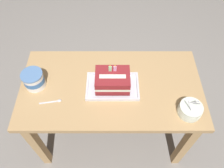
{
  "coord_description": "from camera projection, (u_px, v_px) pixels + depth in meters",
  "views": [
    {
      "loc": [
        0.01,
        -0.85,
        1.95
      ],
      "look_at": [
        0.0,
        -0.01,
        0.77
      ],
      "focal_mm": 35.64,
      "sensor_mm": 36.0,
      "label": 1
    }
  ],
  "objects": [
    {
      "name": "foil_tray",
      "position": [
        113.0,
        87.0,
        1.46
      ],
      "size": [
        0.34,
        0.22,
        0.02
      ],
      "color": "silver",
      "rests_on": "dining_table"
    },
    {
      "name": "ground_plane",
      "position": [
        112.0,
        132.0,
        2.08
      ],
      "size": [
        8.0,
        8.0,
        0.0
      ],
      "primitive_type": "plane",
      "color": "gray"
    },
    {
      "name": "birthday_cake",
      "position": [
        113.0,
        80.0,
        1.4
      ],
      "size": [
        0.22,
        0.16,
        0.16
      ],
      "color": "maroon",
      "rests_on": "foil_tray"
    },
    {
      "name": "serving_spoon_near_tray",
      "position": [
        55.0,
        101.0,
        1.4
      ],
      "size": [
        0.14,
        0.04,
        0.01
      ],
      "color": "silver",
      "rests_on": "dining_table"
    },
    {
      "name": "dining_table",
      "position": [
        111.0,
        96.0,
        1.57
      ],
      "size": [
        1.21,
        0.64,
        0.74
      ],
      "color": "tan",
      "rests_on": "ground_plane"
    },
    {
      "name": "ice_cream_tub",
      "position": [
        34.0,
        79.0,
        1.43
      ],
      "size": [
        0.14,
        0.14,
        0.12
      ],
      "color": "white",
      "rests_on": "dining_table"
    },
    {
      "name": "bowl_stack",
      "position": [
        190.0,
        110.0,
        1.33
      ],
      "size": [
        0.15,
        0.15,
        0.12
      ],
      "color": "silver",
      "rests_on": "dining_table"
    }
  ]
}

